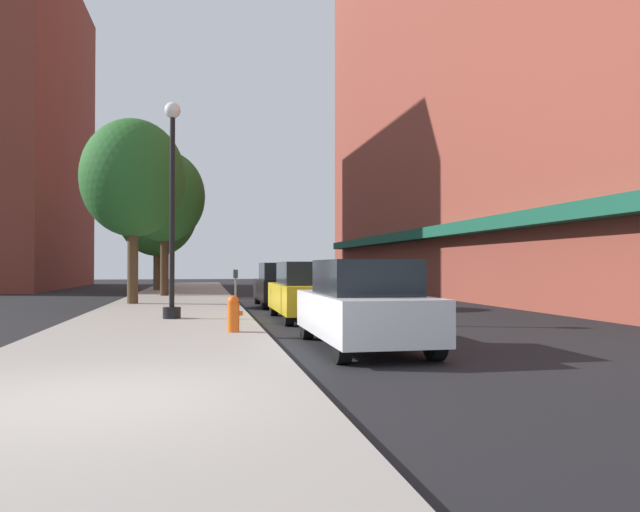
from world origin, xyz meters
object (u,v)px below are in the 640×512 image
fire_hydrant (233,313)px  car_black (282,285)px  lamppost (172,205)px  car_white (363,305)px  tree_mid (133,178)px  parking_meter_near (236,285)px  tree_near (165,197)px  car_yellow (308,292)px  tree_far (157,210)px

fire_hydrant → car_black: (2.29, 9.45, 0.29)m
car_black → lamppost: bearing=-122.3°
lamppost → car_white: 7.37m
car_white → tree_mid: bearing=115.3°
lamppost → car_white: lamppost is taller
tree_mid → car_black: size_ratio=1.63×
parking_meter_near → car_black: car_black is taller
car_black → tree_near: bearing=125.2°
tree_mid → car_yellow: size_ratio=1.63×
parking_meter_near → car_white: bearing=-75.9°
car_yellow → car_black: same height
fire_hydrant → parking_meter_near: 5.53m
lamppost → parking_meter_near: lamppost is taller
parking_meter_near → tree_far: tree_far is taller
car_black → car_yellow: bearing=-89.4°
tree_near → car_yellow: tree_near is taller
fire_hydrant → tree_far: size_ratio=0.11×
parking_meter_near → car_yellow: bearing=-42.7°
tree_far → car_yellow: (5.60, -19.23, -4.00)m
lamppost → fire_hydrant: lamppost is taller
lamppost → tree_near: size_ratio=0.85×
tree_near → parking_meter_near: bearing=-75.5°
lamppost → tree_far: tree_far is taller
tree_near → lamppost: bearing=-85.5°
tree_far → fire_hydrant: bearing=-81.8°
car_yellow → fire_hydrant: bearing=-120.8°
lamppost → car_black: 7.33m
car_white → parking_meter_near: bearing=105.7°
parking_meter_near → car_yellow: size_ratio=0.30×
tree_mid → car_white: 14.39m
tree_far → car_black: 15.14m
tree_near → car_yellow: 14.10m
car_white → car_black: same height
tree_near → tree_far: tree_far is taller
lamppost → car_black: (3.77, 5.81, -2.39)m
lamppost → tree_mid: 7.20m
parking_meter_near → tree_far: (-3.65, 17.43, 3.86)m
car_black → fire_hydrant: bearing=-103.0°
parking_meter_near → car_black: (1.95, 3.94, -0.14)m
car_white → car_yellow: same height
parking_meter_near → tree_near: tree_near is taller
lamppost → car_yellow: lamppost is taller
car_yellow → car_black: bearing=90.9°
car_yellow → car_black: size_ratio=1.00×
parking_meter_near → car_white: car_white is taller
tree_far → car_white: 26.09m
tree_near → car_white: 19.60m
car_yellow → tree_near: bearing=111.5°
fire_hydrant → tree_mid: 11.74m
tree_near → car_black: 9.31m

